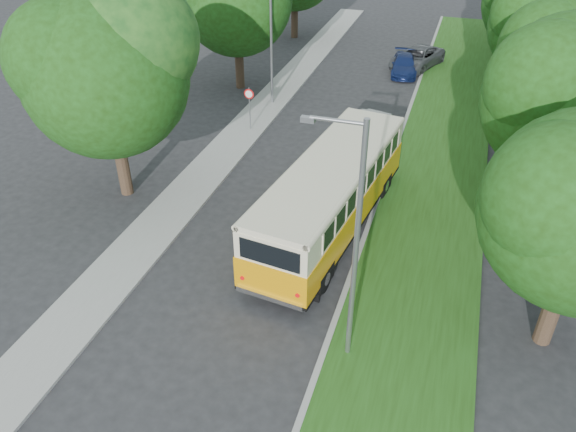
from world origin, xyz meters
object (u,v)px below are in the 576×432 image
(lamppost_far, at_px, (270,36))
(car_silver, at_px, (365,144))
(vintage_bus, at_px, (331,197))
(car_white, at_px, (364,129))
(lamppost_near, at_px, (353,242))
(car_grey, at_px, (417,58))
(car_blue, at_px, (404,65))

(lamppost_far, height_order, car_silver, lamppost_far)
(vintage_bus, relative_size, car_white, 2.68)
(lamppost_near, distance_m, car_white, 15.84)
(vintage_bus, height_order, car_grey, vintage_bus)
(vintage_bus, bearing_deg, car_blue, 96.98)
(lamppost_near, height_order, car_blue, lamppost_near)
(lamppost_near, xyz_separation_m, lamppost_far, (-8.91, 18.50, -0.25))
(lamppost_far, bearing_deg, car_grey, 50.74)
(lamppost_near, bearing_deg, lamppost_far, 115.71)
(lamppost_near, height_order, car_white, lamppost_near)
(vintage_bus, height_order, car_silver, vintage_bus)
(car_blue, bearing_deg, car_grey, 56.98)
(car_white, height_order, car_blue, car_white)
(car_grey, bearing_deg, lamppost_near, -67.88)
(lamppost_far, relative_size, car_blue, 1.79)
(car_silver, relative_size, car_white, 0.92)
(vintage_bus, xyz_separation_m, car_blue, (0.24, 20.08, -1.01))
(lamppost_near, relative_size, vintage_bus, 0.73)
(lamppost_near, relative_size, car_silver, 2.13)
(vintage_bus, distance_m, car_white, 8.86)
(car_blue, xyz_separation_m, car_grey, (0.68, 1.43, 0.10))
(lamppost_far, xyz_separation_m, car_white, (6.46, -3.29, -3.44))
(car_white, distance_m, car_blue, 11.29)
(car_silver, bearing_deg, lamppost_far, 133.12)
(lamppost_near, xyz_separation_m, car_grey, (-1.21, 27.92, -3.66))
(car_white, xyz_separation_m, car_grey, (1.24, 12.71, 0.04))
(car_white, height_order, car_grey, car_grey)
(lamppost_far, xyz_separation_m, vintage_bus, (6.78, -12.09, -2.49))
(lamppost_far, xyz_separation_m, car_grey, (7.70, 9.42, -3.40))
(car_white, bearing_deg, car_silver, -62.43)
(car_silver, bearing_deg, car_white, 92.23)
(vintage_bus, bearing_deg, lamppost_near, -63.98)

